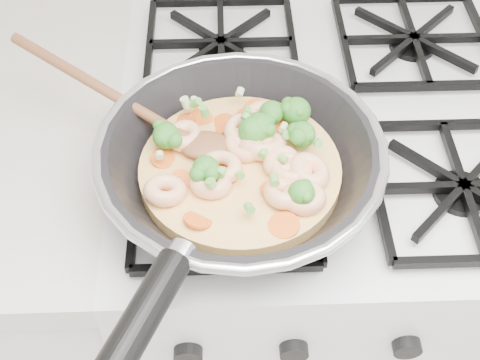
{
  "coord_description": "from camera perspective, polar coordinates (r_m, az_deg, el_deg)",
  "views": [
    {
      "loc": [
        -0.15,
        1.04,
        1.54
      ],
      "look_at": [
        -0.13,
        1.56,
        0.93
      ],
      "focal_mm": 48.4,
      "sensor_mm": 36.0,
      "label": 1
    }
  ],
  "objects": [
    {
      "name": "stove",
      "position": [
        1.27,
        5.73,
        -8.81
      ],
      "size": [
        0.6,
        0.6,
        0.92
      ],
      "color": "white",
      "rests_on": "ground"
    },
    {
      "name": "skillet",
      "position": [
        0.78,
        -0.09,
        1.41
      ],
      "size": [
        0.47,
        0.52,
        0.1
      ],
      "rotation": [
        0.0,
        0.0,
        -0.12
      ],
      "color": "black",
      "rests_on": "stove"
    }
  ]
}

